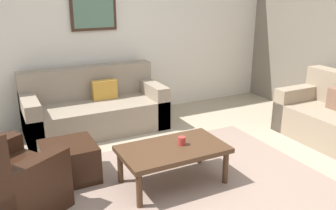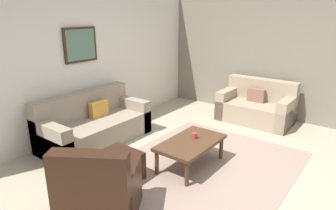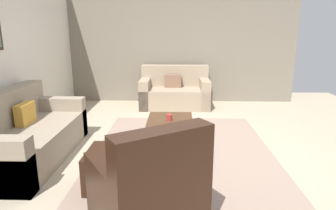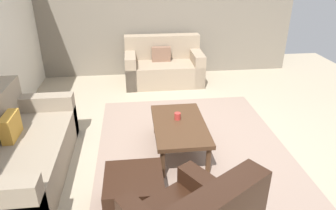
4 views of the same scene
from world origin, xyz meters
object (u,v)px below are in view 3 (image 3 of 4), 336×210
armchair_leather (150,195)px  ottoman (114,168)px  couch_loveseat (175,93)px  couch_main (22,137)px  cup (169,117)px  coffee_table (170,126)px

armchair_leather → ottoman: (0.70, 0.45, -0.11)m
couch_loveseat → ottoman: (-3.46, 0.63, -0.10)m
couch_loveseat → armchair_leather: bearing=177.4°
couch_main → armchair_leather: armchair_leather is taller
ottoman → armchair_leather: bearing=-147.2°
ottoman → cup: 1.23m
coffee_table → armchair_leather: bearing=175.3°
armchair_leather → coffee_table: bearing=-4.7°
ottoman → coffee_table: bearing=-31.5°
coffee_table → cup: (0.11, 0.01, 0.10)m
couch_main → ottoman: bearing=-116.2°
couch_loveseat → ottoman: size_ratio=2.64×
armchair_leather → cup: bearing=-4.0°
couch_main → armchair_leather: 2.23m
coffee_table → cup: size_ratio=12.45×
ottoman → coffee_table: size_ratio=0.51×
couch_loveseat → couch_main: bearing=145.0°
couch_loveseat → ottoman: 3.52m
armchair_leather → ottoman: armchair_leather is taller
couch_main → armchair_leather: (-1.35, -1.78, 0.01)m
armchair_leather → couch_loveseat: bearing=-2.6°
couch_loveseat → coffee_table: 2.51m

